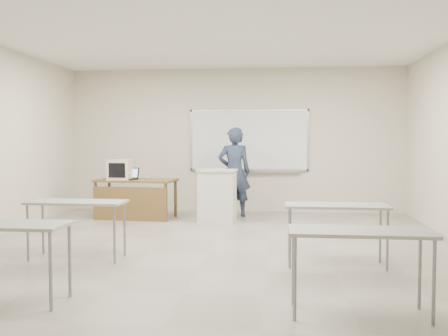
# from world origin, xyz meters

# --- Properties ---
(floor) EXTENTS (7.00, 8.00, 0.01)m
(floor) POSITION_xyz_m (0.00, 0.00, -0.01)
(floor) COLOR gray
(floor) RESTS_ON ground
(whiteboard) EXTENTS (2.48, 0.10, 1.31)m
(whiteboard) POSITION_xyz_m (0.30, 3.97, 1.48)
(whiteboard) COLOR white
(whiteboard) RESTS_ON floor
(student_desks) EXTENTS (4.40, 2.20, 0.73)m
(student_desks) POSITION_xyz_m (-0.00, -1.35, 0.67)
(student_desks) COLOR gray
(student_desks) RESTS_ON floor
(instructor_desk) EXTENTS (1.50, 0.75, 0.75)m
(instructor_desk) POSITION_xyz_m (-1.80, 2.70, 0.55)
(instructor_desk) COLOR brown
(instructor_desk) RESTS_ON floor
(podium) EXTENTS (0.69, 0.50, 0.96)m
(podium) POSITION_xyz_m (-0.20, 2.55, 0.48)
(podium) COLOR white
(podium) RESTS_ON floor
(crt_monitor) EXTENTS (0.42, 0.47, 0.40)m
(crt_monitor) POSITION_xyz_m (-2.05, 2.69, 0.94)
(crt_monitor) COLOR #BBB79C
(crt_monitor) RESTS_ON instructor_desk
(laptop) EXTENTS (0.30, 0.28, 0.22)m
(laptop) POSITION_xyz_m (-1.90, 2.69, 0.80)
(laptop) COLOR black
(laptop) RESTS_ON instructor_desk
(mouse) EXTENTS (0.11, 0.08, 0.04)m
(mouse) POSITION_xyz_m (-1.60, 2.87, 0.77)
(mouse) COLOR #9FA1A6
(mouse) RESTS_ON instructor_desk
(keyboard) EXTENTS (0.44, 0.26, 0.02)m
(keyboard) POSITION_xyz_m (-0.35, 2.43, 0.97)
(keyboard) COLOR #BBB79C
(keyboard) RESTS_ON podium
(presenter) EXTENTS (0.70, 0.53, 1.75)m
(presenter) POSITION_xyz_m (0.05, 3.24, 0.87)
(presenter) COLOR black
(presenter) RESTS_ON floor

